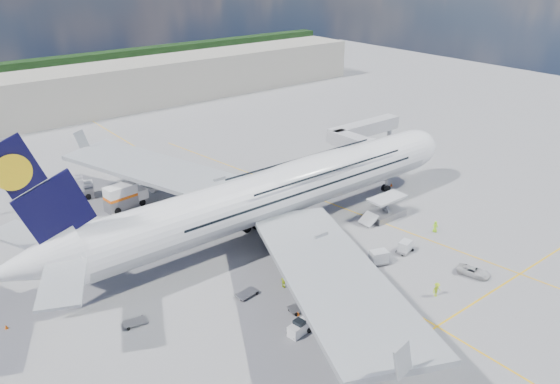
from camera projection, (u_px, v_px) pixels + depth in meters
ground at (321, 257)px, 77.95m from camera, size 300.00×300.00×0.00m
taxi_line_main at (321, 257)px, 77.95m from camera, size 0.25×220.00×0.01m
taxi_line_cross at (437, 326)px, 63.63m from camera, size 120.00×0.25×0.01m
taxi_line_diag at (342, 208)px, 93.08m from camera, size 14.16×99.06×0.01m
airliner at (279, 191)px, 82.49m from camera, size 77.26×79.15×23.71m
jet_bridge at (362, 136)px, 107.13m from camera, size 18.80×12.10×8.50m
cargo_loader at (386, 211)px, 89.09m from camera, size 8.53×3.20×3.67m
terminal at (78, 93)px, 143.57m from camera, size 180.00×16.00×12.00m
tree_line at (144, 59)px, 199.36m from camera, size 160.00×6.00×8.00m
dolly_row_a at (247, 293)px, 69.20m from camera, size 3.10×1.95×0.43m
dolly_row_b at (301, 307)px, 66.43m from camera, size 3.38×2.40×0.45m
dolly_row_c at (323, 311)px, 64.60m from camera, size 3.41×2.72×1.91m
dolly_back at (136, 322)px, 63.89m from camera, size 3.05×2.04×0.41m
dolly_nose_far at (405, 246)px, 78.96m from camera, size 3.05×2.14×1.75m
dolly_nose_near at (379, 257)px, 75.87m from camera, size 3.65×2.75×2.06m
baggage_tug at (299, 328)px, 62.12m from camera, size 3.05×1.79×1.79m
catering_truck_inner at (125, 197)px, 92.27m from camera, size 7.35×3.33×4.26m
catering_truck_outer at (74, 190)px, 95.67m from camera, size 6.96×4.10×3.89m
service_van at (474, 271)px, 73.49m from camera, size 3.17×4.74×1.21m
crew_nose at (383, 200)px, 93.98m from camera, size 0.78×0.75×1.80m
crew_loader at (381, 201)px, 93.14m from camera, size 1.17×1.14×1.91m
crew_wing at (284, 282)px, 70.65m from camera, size 0.61×1.11×1.79m
crew_van at (435, 227)px, 84.66m from camera, size 0.92×1.07×1.85m
crew_tug at (437, 290)px, 68.83m from camera, size 1.37×0.93×1.96m
cone_nose at (391, 185)px, 101.51m from camera, size 0.48×0.48×0.62m
cone_wing_left_inner at (164, 202)px, 94.61m from camera, size 0.41×0.41×0.53m
cone_wing_left_outer at (92, 195)px, 97.17m from camera, size 0.50×0.50×0.64m
cone_wing_right_inner at (307, 286)px, 70.73m from camera, size 0.46×0.46×0.58m
cone_wing_right_outer at (298, 313)px, 65.47m from camera, size 0.45×0.45×0.57m
cone_tail at (6, 327)px, 63.17m from camera, size 0.42×0.42×0.53m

